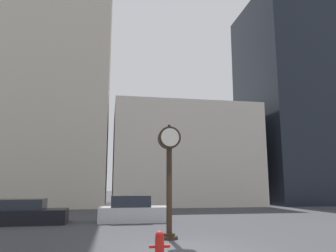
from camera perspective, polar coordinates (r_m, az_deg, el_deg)
The scene contains 8 objects.
ground_plane at distance 11.45m, azimuth 3.45°, elevation -20.45°, with size 200.00×200.00×0.00m, color #38383D.
building_tall_tower at distance 38.92m, azimuth -20.68°, elevation 13.84°, with size 14.08×12.00×34.92m.
building_storefront_row at distance 35.88m, azimuth 2.10°, elevation -5.46°, with size 14.36×12.00×9.99m.
building_glass_modern at distance 42.31m, azimuth 21.12°, elevation 4.26°, with size 10.72×12.00×24.19m.
street_clock at distance 13.04m, azimuth 0.20°, elevation -6.66°, with size 0.88×0.66×4.46m.
car_black at distance 19.40m, azimuth -23.80°, elevation -13.77°, with size 4.33×2.03×1.30m.
car_silver at distance 19.07m, azimuth -6.16°, elevation -14.45°, with size 3.93×1.80×1.45m.
fire_hydrant_near at distance 9.90m, azimuth -1.49°, elevation -19.87°, with size 0.60×0.26×0.75m.
Camera 1 is at (-2.59, -10.97, 2.05)m, focal length 35.00 mm.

